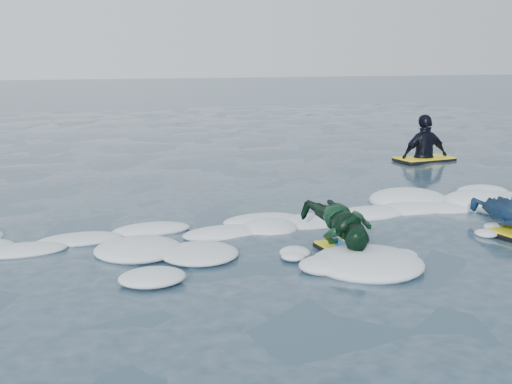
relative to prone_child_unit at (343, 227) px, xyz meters
The scene contains 4 objects.
ground 0.62m from the prone_child_unit, 153.27° to the right, with size 120.00×120.00×0.00m, color #1C2E44.
foam_band 0.97m from the prone_child_unit, 122.61° to the left, with size 12.00×3.10×0.30m, color silver, non-canonical shape.
prone_child_unit is the anchor object (origin of this frame).
waiting_rider_unit 6.92m from the prone_child_unit, 48.17° to the left, with size 1.29×0.78×1.86m.
Camera 1 is at (-2.86, -6.13, 2.20)m, focal length 45.00 mm.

